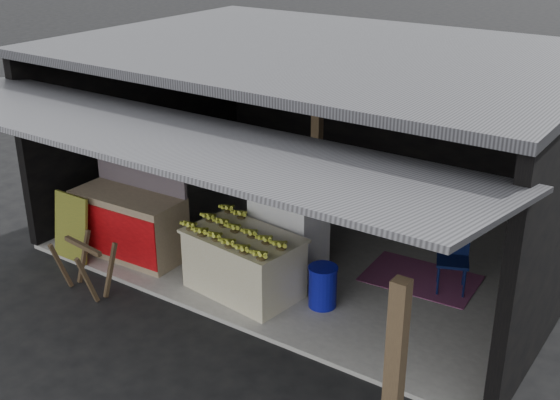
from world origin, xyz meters
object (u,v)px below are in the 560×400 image
Objects in this scene: neighbor_stall at (130,221)px; banana_table at (244,263)px; plastic_chair at (453,253)px; white_crate at (289,235)px; sawhorse at (85,262)px; water_barrel at (323,287)px.

banana_table is at bearing -0.71° from neighbor_stall.
white_crate is at bearing 179.40° from plastic_chair.
white_crate is at bearing 87.69° from banana_table.
sawhorse reaches higher than water_barrel.
white_crate reaches higher than plastic_chair.
plastic_chair is at bearing 19.66° from neighbor_stall.
neighbor_stall reaches higher than plastic_chair.
neighbor_stall is (-2.16, -0.91, -0.01)m from white_crate.
white_crate is 1.41× the size of sawhorse.
white_crate is 2.75m from sawhorse.
white_crate reaches higher than banana_table.
banana_table is 2.10m from sawhorse.
white_crate is 1.11m from water_barrel.
banana_table is 0.93× the size of neighbor_stall.
sawhorse is (-1.76, -1.14, -0.02)m from banana_table.
white_crate is 1.21× the size of plastic_chair.
banana_table reaches higher than sawhorse.
sawhorse is at bearing -131.28° from white_crate.
white_crate is at bearing 147.67° from water_barrel.
plastic_chair reaches higher than water_barrel.
neighbor_stall is 3.10m from water_barrel.
banana_table is 3.05× the size of water_barrel.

